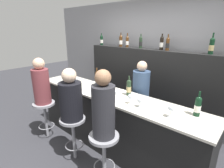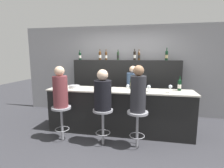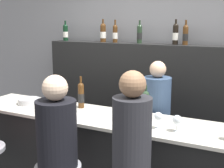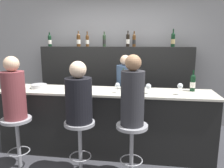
{
  "view_description": "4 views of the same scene",
  "coord_description": "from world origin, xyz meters",
  "px_view_note": "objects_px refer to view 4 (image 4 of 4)",
  "views": [
    {
      "loc": [
        1.8,
        -1.68,
        2.01
      ],
      "look_at": [
        0.02,
        0.32,
        1.16
      ],
      "focal_mm": 28.0,
      "sensor_mm": 36.0,
      "label": 1
    },
    {
      "loc": [
        0.59,
        -3.47,
        1.75
      ],
      "look_at": [
        -0.18,
        0.39,
        1.1
      ],
      "focal_mm": 28.0,
      "sensor_mm": 36.0,
      "label": 2
    },
    {
      "loc": [
        1.27,
        -2.28,
        1.92
      ],
      "look_at": [
        -0.03,
        0.32,
        1.31
      ],
      "focal_mm": 50.0,
      "sensor_mm": 36.0,
      "label": 3
    },
    {
      "loc": [
        0.58,
        -2.86,
        1.72
      ],
      "look_at": [
        0.11,
        0.28,
        1.1
      ],
      "focal_mm": 35.0,
      "sensor_mm": 36.0,
      "label": 4
    }
  ],
  "objects_px": {
    "metal_bowl": "(39,86)",
    "guest_seated_left": "(14,92)",
    "wine_bottle_backbar_6": "(173,40)",
    "bar_stool_left": "(17,129)",
    "wine_bottle_counter_2": "(193,83)",
    "wine_bottle_counter_0": "(78,79)",
    "wine_glass_0": "(117,85)",
    "wine_bottle_backbar_3": "(104,40)",
    "bar_stool_middle": "(80,133)",
    "guest_seated_middle": "(79,96)",
    "bartender": "(125,101)",
    "wine_bottle_counter_1": "(123,81)",
    "wine_bottle_backbar_4": "(128,40)",
    "wine_bottle_backbar_2": "(87,40)",
    "wine_glass_2": "(148,87)",
    "guest_seated_right": "(133,94)",
    "bar_stool_right": "(132,136)",
    "wine_bottle_backbar_1": "(79,40)",
    "wine_bottle_backbar_0": "(50,41)",
    "wine_glass_1": "(137,86)",
    "wine_bottle_backbar_5": "(134,40)",
    "wine_glass_3": "(180,86)"
  },
  "relations": [
    {
      "from": "wine_bottle_counter_1",
      "to": "wine_bottle_counter_2",
      "type": "xyz_separation_m",
      "value": [
        1.03,
        0.0,
        -0.01
      ]
    },
    {
      "from": "wine_bottle_backbar_6",
      "to": "wine_glass_0",
      "type": "relative_size",
      "value": 2.31
    },
    {
      "from": "wine_bottle_backbar_5",
      "to": "wine_glass_2",
      "type": "xyz_separation_m",
      "value": [
        0.28,
        -1.3,
        -0.65
      ]
    },
    {
      "from": "wine_glass_1",
      "to": "guest_seated_right",
      "type": "relative_size",
      "value": 0.17
    },
    {
      "from": "wine_bottle_backbar_6",
      "to": "wine_bottle_backbar_0",
      "type": "bearing_deg",
      "value": 180.0
    },
    {
      "from": "wine_bottle_backbar_0",
      "to": "wine_glass_1",
      "type": "bearing_deg",
      "value": -35.13
    },
    {
      "from": "wine_bottle_counter_0",
      "to": "wine_glass_2",
      "type": "height_order",
      "value": "wine_bottle_counter_0"
    },
    {
      "from": "wine_bottle_backbar_6",
      "to": "wine_glass_1",
      "type": "distance_m",
      "value": 1.58
    },
    {
      "from": "wine_glass_0",
      "to": "guest_seated_right",
      "type": "distance_m",
      "value": 0.56
    },
    {
      "from": "wine_bottle_counter_1",
      "to": "wine_bottle_backbar_4",
      "type": "height_order",
      "value": "wine_bottle_backbar_4"
    },
    {
      "from": "wine_bottle_backbar_6",
      "to": "bar_stool_left",
      "type": "xyz_separation_m",
      "value": [
        -2.2,
        -1.8,
        -1.19
      ]
    },
    {
      "from": "wine_bottle_backbar_4",
      "to": "wine_bottle_backbar_2",
      "type": "bearing_deg",
      "value": 180.0
    },
    {
      "from": "guest_seated_right",
      "to": "wine_bottle_counter_1",
      "type": "bearing_deg",
      "value": 103.54
    },
    {
      "from": "bar_stool_left",
      "to": "bar_stool_right",
      "type": "xyz_separation_m",
      "value": [
        1.54,
        0.0,
        0.0
      ]
    },
    {
      "from": "guest_seated_right",
      "to": "bartender",
      "type": "height_order",
      "value": "guest_seated_right"
    },
    {
      "from": "wine_bottle_backbar_0",
      "to": "wine_glass_3",
      "type": "relative_size",
      "value": 1.76
    },
    {
      "from": "bar_stool_middle",
      "to": "wine_bottle_backbar_1",
      "type": "bearing_deg",
      "value": 106.44
    },
    {
      "from": "wine_bottle_backbar_5",
      "to": "wine_glass_2",
      "type": "height_order",
      "value": "wine_bottle_backbar_5"
    },
    {
      "from": "guest_seated_middle",
      "to": "wine_bottle_backbar_6",
      "type": "bearing_deg",
      "value": 53.72
    },
    {
      "from": "wine_glass_2",
      "to": "bartender",
      "type": "xyz_separation_m",
      "value": [
        -0.39,
        0.63,
        -0.4
      ]
    },
    {
      "from": "wine_bottle_counter_1",
      "to": "wine_glass_3",
      "type": "bearing_deg",
      "value": -17.55
    },
    {
      "from": "wine_glass_2",
      "to": "guest_seated_right",
      "type": "distance_m",
      "value": 0.54
    },
    {
      "from": "wine_glass_1",
      "to": "wine_glass_2",
      "type": "distance_m",
      "value": 0.16
    },
    {
      "from": "wine_bottle_counter_2",
      "to": "wine_glass_1",
      "type": "relative_size",
      "value": 2.13
    },
    {
      "from": "wine_bottle_backbar_1",
      "to": "wine_bottle_backbar_3",
      "type": "xyz_separation_m",
      "value": [
        0.53,
        0.0,
        -0.0
      ]
    },
    {
      "from": "wine_bottle_backbar_5",
      "to": "wine_glass_0",
      "type": "bearing_deg",
      "value": -97.16
    },
    {
      "from": "wine_bottle_counter_2",
      "to": "wine_bottle_backbar_6",
      "type": "bearing_deg",
      "value": 100.36
    },
    {
      "from": "wine_bottle_counter_2",
      "to": "guest_seated_right",
      "type": "xyz_separation_m",
      "value": [
        -0.85,
        -0.76,
        -0.02
      ]
    },
    {
      "from": "wine_bottle_backbar_2",
      "to": "wine_glass_2",
      "type": "relative_size",
      "value": 2.09
    },
    {
      "from": "wine_bottle_counter_0",
      "to": "wine_glass_0",
      "type": "height_order",
      "value": "wine_bottle_counter_0"
    },
    {
      "from": "wine_glass_0",
      "to": "wine_glass_2",
      "type": "relative_size",
      "value": 1.01
    },
    {
      "from": "wine_glass_1",
      "to": "guest_seated_right",
      "type": "xyz_separation_m",
      "value": [
        -0.03,
        -0.51,
        -0.0
      ]
    },
    {
      "from": "guest_seated_middle",
      "to": "bartender",
      "type": "relative_size",
      "value": 0.52
    },
    {
      "from": "metal_bowl",
      "to": "guest_seated_left",
      "type": "bearing_deg",
      "value": -92.31
    },
    {
      "from": "wine_bottle_counter_1",
      "to": "wine_bottle_backbar_4",
      "type": "relative_size",
      "value": 1.05
    },
    {
      "from": "wine_glass_0",
      "to": "wine_glass_2",
      "type": "height_order",
      "value": "wine_glass_0"
    },
    {
      "from": "wine_bottle_counter_0",
      "to": "wine_glass_0",
      "type": "xyz_separation_m",
      "value": [
        0.67,
        -0.26,
        -0.03
      ]
    },
    {
      "from": "wine_bottle_backbar_5",
      "to": "wine_bottle_backbar_6",
      "type": "distance_m",
      "value": 0.74
    },
    {
      "from": "wine_bottle_counter_1",
      "to": "bartender",
      "type": "distance_m",
      "value": 0.57
    },
    {
      "from": "wine_bottle_backbar_3",
      "to": "bar_stool_middle",
      "type": "height_order",
      "value": "wine_bottle_backbar_3"
    },
    {
      "from": "wine_bottle_counter_0",
      "to": "bartender",
      "type": "distance_m",
      "value": 0.92
    },
    {
      "from": "wine_bottle_backbar_1",
      "to": "wine_bottle_backbar_4",
      "type": "xyz_separation_m",
      "value": [
        1.0,
        0.0,
        0.0
      ]
    },
    {
      "from": "wine_bottle_backbar_1",
      "to": "wine_bottle_backbar_6",
      "type": "xyz_separation_m",
      "value": [
        1.86,
        -0.0,
        0.01
      ]
    },
    {
      "from": "wine_glass_1",
      "to": "wine_glass_3",
      "type": "xyz_separation_m",
      "value": [
        0.6,
        -0.0,
        0.01
      ]
    },
    {
      "from": "wine_glass_1",
      "to": "bar_stool_left",
      "type": "relative_size",
      "value": 0.21
    },
    {
      "from": "bar_stool_middle",
      "to": "bar_stool_left",
      "type": "bearing_deg",
      "value": 180.0
    },
    {
      "from": "bar_stool_middle",
      "to": "bar_stool_right",
      "type": "relative_size",
      "value": 1.0
    },
    {
      "from": "guest_seated_right",
      "to": "guest_seated_left",
      "type": "bearing_deg",
      "value": 180.0
    },
    {
      "from": "guest_seated_middle",
      "to": "wine_bottle_backbar_1",
      "type": "bearing_deg",
      "value": 106.44
    },
    {
      "from": "wine_bottle_backbar_1",
      "to": "metal_bowl",
      "type": "height_order",
      "value": "wine_bottle_backbar_1"
    }
  ]
}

